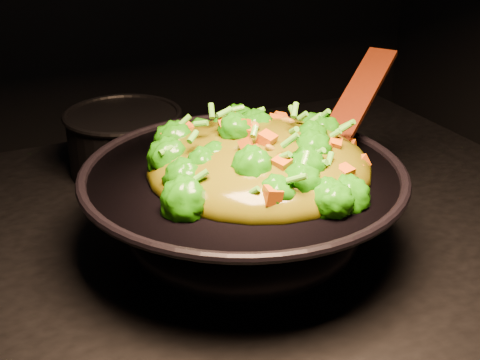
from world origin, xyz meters
name	(u,v)px	position (x,y,z in m)	size (l,w,h in m)	color
wok	(243,212)	(0.03, -0.05, 0.96)	(0.42, 0.42, 0.12)	black
stir_fry	(259,135)	(0.05, -0.06, 1.07)	(0.30, 0.30, 0.10)	#1E7608
spatula	(350,111)	(0.21, -0.02, 1.07)	(0.30, 0.04, 0.01)	#371705
back_pot	(125,142)	(-0.05, 0.27, 0.95)	(0.19, 0.19, 0.11)	black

